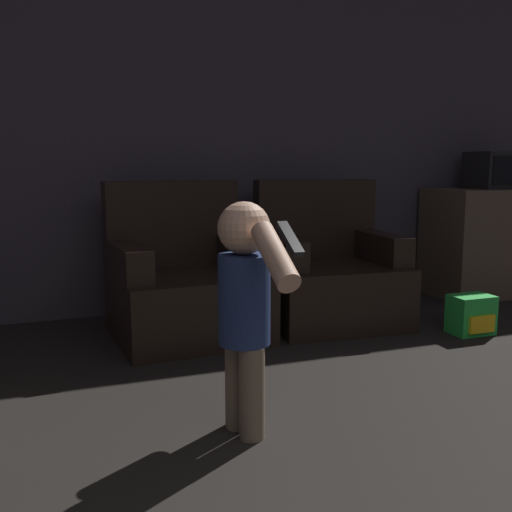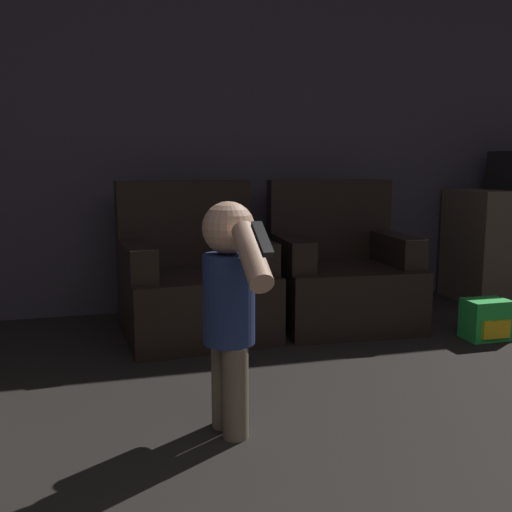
{
  "view_description": "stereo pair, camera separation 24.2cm",
  "coord_description": "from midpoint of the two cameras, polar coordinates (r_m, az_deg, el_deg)",
  "views": [
    {
      "loc": [
        -1.13,
        0.3,
        1.08
      ],
      "look_at": [
        -0.12,
        3.07,
        0.62
      ],
      "focal_mm": 40.0,
      "sensor_mm": 36.0,
      "label": 1
    },
    {
      "loc": [
        -0.9,
        0.22,
        1.08
      ],
      "look_at": [
        -0.12,
        3.07,
        0.62
      ],
      "focal_mm": 40.0,
      "sensor_mm": 36.0,
      "label": 2
    }
  ],
  "objects": [
    {
      "name": "armchair_right",
      "position": [
        4.01,
        10.13,
        -1.92
      ],
      "size": [
        0.95,
        0.87,
        0.99
      ],
      "rotation": [
        0.0,
        0.0,
        -0.07
      ],
      "color": "black",
      "rests_on": "ground_plane"
    },
    {
      "name": "wall_back",
      "position": [
        4.37,
        -1.86,
        11.83
      ],
      "size": [
        8.4,
        0.05,
        2.6
      ],
      "color": "#3D3842",
      "rests_on": "ground_plane"
    },
    {
      "name": "toy_backpack",
      "position": [
        3.93,
        23.68,
        -5.86
      ],
      "size": [
        0.27,
        0.21,
        0.25
      ],
      "color": "green",
      "rests_on": "ground_plane"
    },
    {
      "name": "person_toddler",
      "position": [
        2.26,
        0.4,
        -4.4
      ],
      "size": [
        0.21,
        0.64,
        0.95
      ],
      "rotation": [
        0.0,
        0.0,
        1.77
      ],
      "color": "brown",
      "rests_on": "ground_plane"
    },
    {
      "name": "armchair_left",
      "position": [
        3.7,
        -4.37,
        -2.74
      ],
      "size": [
        0.96,
        0.88,
        0.99
      ],
      "rotation": [
        0.0,
        0.0,
        0.08
      ],
      "color": "black",
      "rests_on": "ground_plane"
    }
  ]
}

